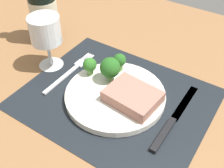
# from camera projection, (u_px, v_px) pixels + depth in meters

# --- Properties ---
(ground_plane) EXTENTS (1.40, 1.10, 0.03)m
(ground_plane) POSITION_uv_depth(u_px,v_px,m) (115.00, 103.00, 0.68)
(ground_plane) COLOR brown
(placemat) EXTENTS (0.43, 0.35, 0.00)m
(placemat) POSITION_uv_depth(u_px,v_px,m) (115.00, 98.00, 0.67)
(placemat) COLOR black
(placemat) RESTS_ON ground_plane
(plate) EXTENTS (0.24, 0.24, 0.02)m
(plate) POSITION_uv_depth(u_px,v_px,m) (115.00, 95.00, 0.66)
(plate) COLOR silver
(plate) RESTS_ON placemat
(steak) EXTENTS (0.12, 0.10, 0.03)m
(steak) POSITION_uv_depth(u_px,v_px,m) (133.00, 96.00, 0.63)
(steak) COLOR #9E6B5B
(steak) RESTS_ON plate
(broccoli_front_edge) EXTENTS (0.03, 0.03, 0.05)m
(broccoli_front_edge) POSITION_uv_depth(u_px,v_px,m) (119.00, 61.00, 0.70)
(broccoli_front_edge) COLOR #6B994C
(broccoli_front_edge) RESTS_ON plate
(broccoli_near_fork) EXTENTS (0.03, 0.03, 0.05)m
(broccoli_near_fork) POSITION_uv_depth(u_px,v_px,m) (90.00, 65.00, 0.69)
(broccoli_near_fork) COLOR #6B994C
(broccoli_near_fork) RESTS_ON plate
(broccoli_center) EXTENTS (0.05, 0.05, 0.06)m
(broccoli_center) POSITION_uv_depth(u_px,v_px,m) (110.00, 68.00, 0.67)
(broccoli_center) COLOR #6B994C
(broccoli_center) RESTS_ON plate
(fork) EXTENTS (0.02, 0.19, 0.01)m
(fork) POSITION_uv_depth(u_px,v_px,m) (70.00, 72.00, 0.74)
(fork) COLOR silver
(fork) RESTS_ON placemat
(knife) EXTENTS (0.02, 0.23, 0.01)m
(knife) POSITION_uv_depth(u_px,v_px,m) (172.00, 121.00, 0.61)
(knife) COLOR black
(knife) RESTS_ON placemat
(wine_bottle) EXTENTS (0.08, 0.08, 0.31)m
(wine_bottle) POSITION_uv_depth(u_px,v_px,m) (43.00, 6.00, 0.79)
(wine_bottle) COLOR black
(wine_bottle) RESTS_ON ground_plane
(wine_glass) EXTENTS (0.08, 0.08, 0.14)m
(wine_glass) POSITION_uv_depth(u_px,v_px,m) (46.00, 33.00, 0.70)
(wine_glass) COLOR silver
(wine_glass) RESTS_ON ground_plane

